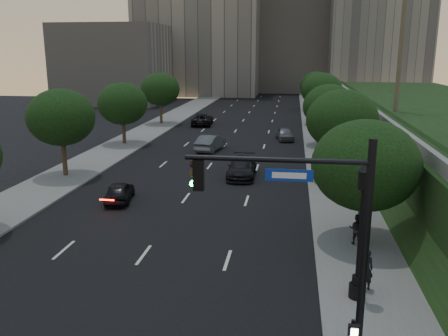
% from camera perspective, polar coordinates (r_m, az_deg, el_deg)
% --- Properties ---
extents(ground, '(160.00, 160.00, 0.00)m').
position_cam_1_polar(ground, '(18.88, -14.43, -16.36)').
color(ground, black).
rests_on(ground, ground).
extents(road_surface, '(16.00, 140.00, 0.02)m').
position_cam_1_polar(road_surface, '(46.40, -0.25, 2.26)').
color(road_surface, black).
rests_on(road_surface, ground).
extents(sidewalk_right, '(4.50, 140.00, 0.15)m').
position_cam_1_polar(sidewalk_right, '(46.03, 12.48, 1.91)').
color(sidewalk_right, slate).
rests_on(sidewalk_right, ground).
extents(sidewalk_left, '(4.50, 140.00, 0.15)m').
position_cam_1_polar(sidewalk_left, '(48.94, -12.22, 2.63)').
color(sidewalk_left, slate).
rests_on(sidewalk_left, ground).
extents(parapet_wall, '(0.35, 90.00, 0.70)m').
position_cam_1_polar(parapet_wall, '(43.76, 17.23, 6.69)').
color(parapet_wall, slate).
rests_on(parapet_wall, embankment).
extents(office_block_left, '(26.00, 20.00, 32.00)m').
position_cam_1_polar(office_block_left, '(109.13, -2.83, 17.37)').
color(office_block_left, gray).
rests_on(office_block_left, ground).
extents(office_block_mid, '(22.00, 18.00, 26.00)m').
position_cam_1_polar(office_block_mid, '(117.00, 8.21, 15.55)').
color(office_block_mid, '#9B978E').
rests_on(office_block_mid, ground).
extents(office_block_right, '(20.00, 22.00, 36.00)m').
position_cam_1_polar(office_block_right, '(112.61, 17.94, 17.66)').
color(office_block_right, gray).
rests_on(office_block_right, ground).
extents(office_block_filler, '(18.00, 16.00, 14.00)m').
position_cam_1_polar(office_block_filler, '(91.06, -13.10, 12.06)').
color(office_block_filler, '#9B978E').
rests_on(office_block_filler, ground).
extents(tree_right_a, '(5.20, 5.20, 6.24)m').
position_cam_1_polar(tree_right_a, '(23.83, 16.65, 0.32)').
color(tree_right_a, '#38281C').
rests_on(tree_right_a, ground).
extents(tree_right_b, '(5.20, 5.20, 6.74)m').
position_cam_1_polar(tree_right_b, '(35.46, 14.03, 5.61)').
color(tree_right_b, '#38281C').
rests_on(tree_right_b, ground).
extents(tree_right_c, '(5.20, 5.20, 6.24)m').
position_cam_1_polar(tree_right_c, '(48.37, 12.55, 7.22)').
color(tree_right_c, '#38281C').
rests_on(tree_right_c, ground).
extents(tree_right_d, '(5.20, 5.20, 6.74)m').
position_cam_1_polar(tree_right_d, '(62.23, 11.68, 9.14)').
color(tree_right_d, '#38281C').
rests_on(tree_right_d, ground).
extents(tree_right_e, '(5.20, 5.20, 6.24)m').
position_cam_1_polar(tree_right_e, '(77.21, 11.05, 9.68)').
color(tree_right_e, '#38281C').
rests_on(tree_right_e, ground).
extents(tree_left_b, '(5.00, 5.00, 6.71)m').
position_cam_1_polar(tree_left_b, '(37.39, -19.01, 5.77)').
color(tree_left_b, '#38281C').
rests_on(tree_left_b, ground).
extents(tree_left_c, '(5.00, 5.00, 6.34)m').
position_cam_1_polar(tree_left_c, '(49.27, -12.12, 7.58)').
color(tree_left_c, '#38281C').
rests_on(tree_left_c, ground).
extents(tree_left_d, '(5.00, 5.00, 6.71)m').
position_cam_1_polar(tree_left_d, '(62.50, -7.68, 9.38)').
color(tree_left_d, '#38281C').
rests_on(tree_left_d, ground).
extents(traffic_signal_mast, '(5.68, 0.56, 7.00)m').
position_cam_1_polar(traffic_signal_mast, '(14.71, 12.33, -9.26)').
color(traffic_signal_mast, black).
rests_on(traffic_signal_mast, ground).
extents(street_lamp, '(0.64, 0.64, 5.62)m').
position_cam_1_polar(street_lamp, '(18.56, 16.09, -7.98)').
color(street_lamp, black).
rests_on(street_lamp, ground).
extents(sedan_near_left, '(2.15, 3.98, 1.29)m').
position_cam_1_polar(sedan_near_left, '(31.03, -12.47, -2.78)').
color(sedan_near_left, black).
rests_on(sedan_near_left, ground).
extents(sedan_mid_left, '(2.43, 4.94, 1.56)m').
position_cam_1_polar(sedan_mid_left, '(45.69, -1.64, 3.05)').
color(sedan_mid_left, '#4D5054').
rests_on(sedan_mid_left, ground).
extents(sedan_far_left, '(2.89, 5.51, 1.48)m').
position_cam_1_polar(sedan_far_left, '(61.73, -2.63, 5.85)').
color(sedan_far_left, black).
rests_on(sedan_far_left, ground).
extents(sedan_near_right, '(2.15, 5.07, 1.46)m').
position_cam_1_polar(sedan_near_right, '(36.13, 2.16, 0.05)').
color(sedan_near_right, black).
rests_on(sedan_near_right, ground).
extents(sedan_far_right, '(2.27, 4.23, 1.37)m').
position_cam_1_polar(sedan_far_right, '(51.66, 7.30, 4.11)').
color(sedan_far_right, '#58595F').
rests_on(sedan_far_right, ground).
extents(pedestrian_a, '(0.69, 0.51, 1.73)m').
position_cam_1_polar(pedestrian_a, '(19.90, 16.65, -11.58)').
color(pedestrian_a, black).
rests_on(pedestrian_a, sidewalk_right).
extents(pedestrian_b, '(0.91, 0.82, 1.54)m').
position_cam_1_polar(pedestrian_b, '(24.21, 15.67, -7.09)').
color(pedestrian_b, black).
rests_on(pedestrian_b, sidewalk_right).
extents(pedestrian_c, '(1.00, 0.85, 1.60)m').
position_cam_1_polar(pedestrian_c, '(30.74, 15.86, -2.55)').
color(pedestrian_c, black).
rests_on(pedestrian_c, sidewalk_right).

